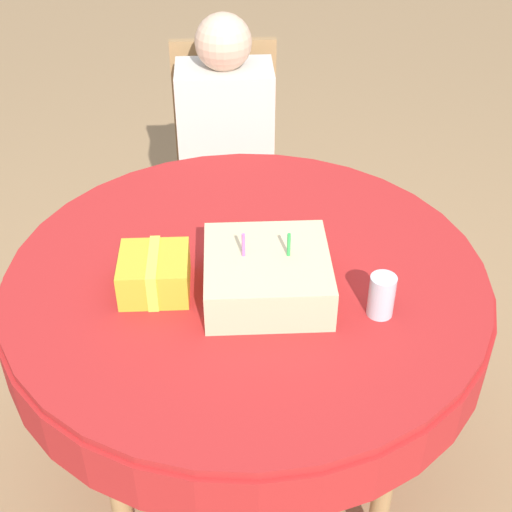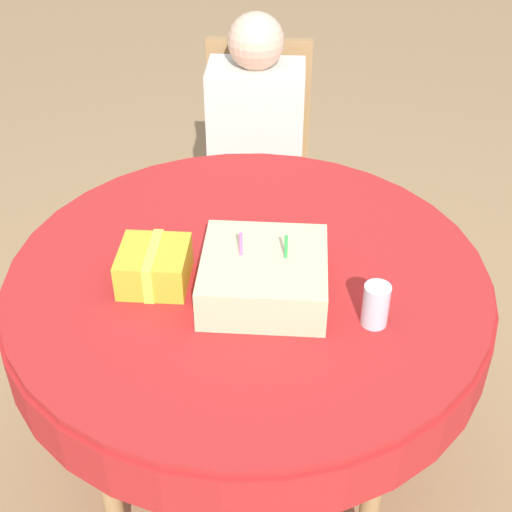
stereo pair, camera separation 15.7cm
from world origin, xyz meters
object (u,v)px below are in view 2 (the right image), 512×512
gift_box (154,266)px  birthday_cake (264,276)px  chair (257,164)px  drinking_glass (376,305)px  person (256,139)px

gift_box → birthday_cake: bearing=-5.6°
chair → drinking_glass: bearing=-73.9°
birthday_cake → chair: bearing=94.7°
chair → person: 0.19m
drinking_glass → chair: bearing=106.6°
person → drinking_glass: (0.34, -1.03, 0.14)m
drinking_glass → gift_box: (-0.51, 0.11, -0.01)m
gift_box → chair: bearing=80.2°
chair → gift_box: 1.08m
person → birthday_cake: person is taller
chair → gift_box: bearing=-100.2°
person → gift_box: size_ratio=6.45×
chair → gift_box: (-0.18, -1.02, 0.29)m
person → drinking_glass: size_ratio=10.40×
birthday_cake → gift_box: birthday_cake is taller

